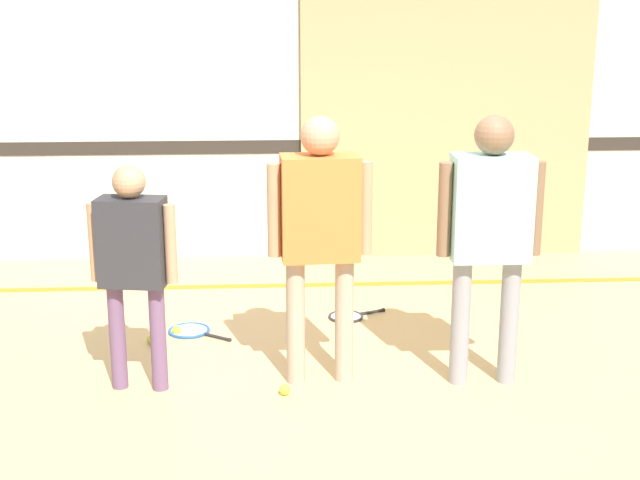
# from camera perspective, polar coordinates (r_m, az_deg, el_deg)

# --- Properties ---
(ground_plane) EXTENTS (16.00, 16.00, 0.00)m
(ground_plane) POSITION_cam_1_polar(r_m,az_deg,el_deg) (5.58, 1.99, -9.31)
(ground_plane) COLOR tan
(wall_back) EXTENTS (16.00, 0.07, 3.20)m
(wall_back) POSITION_cam_1_polar(r_m,az_deg,el_deg) (8.05, 0.19, 10.07)
(wall_back) COLOR beige
(wall_back) RESTS_ON ground_plane
(wall_panel) EXTENTS (2.63, 0.05, 2.37)m
(wall_panel) POSITION_cam_1_polar(r_m,az_deg,el_deg) (8.18, 8.07, 7.11)
(wall_panel) COLOR tan
(wall_panel) RESTS_ON ground_plane
(floor_stripe) EXTENTS (14.40, 0.10, 0.01)m
(floor_stripe) POSITION_cam_1_polar(r_m,az_deg,el_deg) (7.46, 0.60, -2.86)
(floor_stripe) COLOR orange
(floor_stripe) RESTS_ON ground_plane
(person_instructor) EXTENTS (0.63, 0.28, 1.66)m
(person_instructor) POSITION_cam_1_polar(r_m,az_deg,el_deg) (5.32, -0.00, 1.18)
(person_instructor) COLOR tan
(person_instructor) RESTS_ON ground_plane
(person_student_left) EXTENTS (0.52, 0.27, 1.39)m
(person_student_left) POSITION_cam_1_polar(r_m,az_deg,el_deg) (5.37, -11.88, -0.86)
(person_student_left) COLOR #6B4C70
(person_student_left) RESTS_ON ground_plane
(person_student_right) EXTENTS (0.63, 0.26, 1.66)m
(person_student_right) POSITION_cam_1_polar(r_m,az_deg,el_deg) (5.40, 10.82, 1.15)
(person_student_right) COLOR gray
(person_student_right) RESTS_ON ground_plane
(racket_spare_on_floor) EXTENTS (0.52, 0.43, 0.03)m
(racket_spare_on_floor) POSITION_cam_1_polar(r_m,az_deg,el_deg) (6.49, -8.25, -5.78)
(racket_spare_on_floor) COLOR blue
(racket_spare_on_floor) RESTS_ON ground_plane
(racket_second_spare) EXTENTS (0.49, 0.35, 0.03)m
(racket_second_spare) POSITION_cam_1_polar(r_m,az_deg,el_deg) (6.71, 1.81, -4.89)
(racket_second_spare) COLOR #28282D
(racket_second_spare) RESTS_ON ground_plane
(tennis_ball_near_instructor) EXTENTS (0.07, 0.07, 0.07)m
(tennis_ball_near_instructor) POSITION_cam_1_polar(r_m,az_deg,el_deg) (5.45, -2.28, -9.55)
(tennis_ball_near_instructor) COLOR #CCE038
(tennis_ball_near_instructor) RESTS_ON ground_plane
(tennis_ball_by_spare_racket) EXTENTS (0.07, 0.07, 0.07)m
(tennis_ball_by_spare_racket) POSITION_cam_1_polar(r_m,az_deg,el_deg) (6.45, -9.17, -5.71)
(tennis_ball_by_spare_racket) COLOR #CCE038
(tennis_ball_by_spare_racket) RESTS_ON ground_plane
(tennis_ball_stray_left) EXTENTS (0.07, 0.07, 0.07)m
(tennis_ball_stray_left) POSITION_cam_1_polar(r_m,az_deg,el_deg) (6.31, -10.75, -6.26)
(tennis_ball_stray_left) COLOR #CCE038
(tennis_ball_stray_left) RESTS_ON ground_plane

